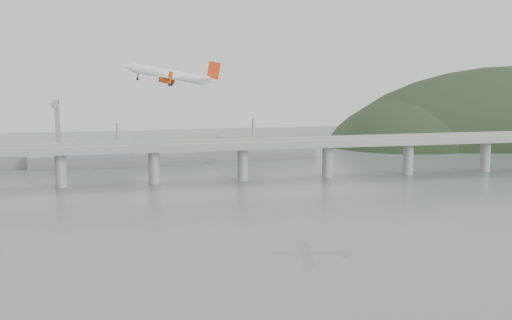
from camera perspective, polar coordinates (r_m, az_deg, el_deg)
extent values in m
plane|color=slate|center=(197.54, 3.08, -12.98)|extent=(900.00, 900.00, 0.00)
cube|color=gray|center=(383.74, -4.07, 1.14)|extent=(800.00, 22.00, 2.20)
cube|color=gray|center=(373.13, -3.89, 1.21)|extent=(800.00, 0.60, 1.80)
cube|color=gray|center=(393.79, -4.26, 1.64)|extent=(800.00, 0.60, 1.80)
cylinder|color=gray|center=(384.48, -15.98, -0.78)|extent=(6.00, 6.00, 21.00)
cylinder|color=gray|center=(383.10, -8.51, -0.55)|extent=(6.00, 6.00, 21.00)
cylinder|color=gray|center=(388.21, -1.12, -0.32)|extent=(6.00, 6.00, 21.00)
cylinder|color=gray|center=(399.56, 5.96, -0.09)|extent=(6.00, 6.00, 21.00)
cylinder|color=gray|center=(416.64, 12.56, 0.13)|extent=(6.00, 6.00, 21.00)
cylinder|color=gray|center=(438.78, 18.57, 0.33)|extent=(6.00, 6.00, 21.00)
ellipsoid|color=black|center=(550.37, 12.82, 0.08)|extent=(140.00, 110.00, 96.00)
cube|color=gray|center=(447.88, -11.41, 0.10)|extent=(110.55, 21.43, 8.00)
cube|color=gray|center=(446.94, -12.85, 1.07)|extent=(39.01, 16.73, 8.00)
cylinder|color=gray|center=(445.61, -11.47, 2.13)|extent=(1.60, 1.60, 14.00)
cube|color=gray|center=(465.43, -0.25, 0.63)|extent=(85.00, 13.60, 8.00)
cube|color=gray|center=(462.81, -1.29, 1.58)|extent=(29.75, 11.90, 8.00)
cylinder|color=gray|center=(463.25, -0.26, 2.59)|extent=(1.60, 1.60, 14.00)
cube|color=gray|center=(482.48, -16.20, 2.49)|extent=(3.00, 3.00, 40.00)
cube|color=gray|center=(470.82, -16.41, 4.52)|extent=(3.00, 28.00, 3.00)
cylinder|color=white|center=(262.67, -7.21, 7.10)|extent=(27.59, 11.07, 8.31)
cone|color=white|center=(265.55, -10.55, 7.63)|extent=(5.29, 4.61, 4.20)
cone|color=white|center=(260.66, -3.70, 6.62)|extent=(5.99, 4.46, 4.37)
cube|color=white|center=(262.54, -7.04, 6.85)|extent=(12.03, 33.65, 2.92)
cube|color=white|center=(260.74, -3.88, 6.80)|extent=(5.62, 12.19, 1.40)
cube|color=red|center=(260.63, -3.55, 7.47)|extent=(5.47, 1.39, 7.07)
cylinder|color=red|center=(268.13, -7.22, 6.61)|extent=(4.91, 3.39, 2.96)
cylinder|color=black|center=(268.46, -7.65, 6.68)|extent=(1.24, 2.33, 2.29)
cube|color=white|center=(268.11, -7.18, 6.81)|extent=(2.62, 0.80, 1.60)
cylinder|color=red|center=(257.47, -7.59, 6.61)|extent=(4.91, 3.39, 2.96)
cylinder|color=black|center=(257.80, -8.04, 6.68)|extent=(1.24, 2.33, 2.29)
cube|color=white|center=(257.44, -7.56, 6.82)|extent=(2.62, 0.80, 1.60)
cylinder|color=black|center=(265.11, -7.01, 6.47)|extent=(0.84, 0.45, 2.40)
cylinder|color=black|center=(265.14, -7.05, 6.24)|extent=(1.32, 0.64, 1.27)
cylinder|color=black|center=(260.06, -7.19, 6.47)|extent=(0.84, 0.45, 2.40)
cylinder|color=black|center=(260.09, -7.22, 6.23)|extent=(1.32, 0.64, 1.27)
cylinder|color=black|center=(264.81, -9.81, 6.91)|extent=(0.84, 0.45, 2.40)
cylinder|color=black|center=(264.84, -9.85, 6.68)|extent=(1.32, 0.64, 1.27)
cube|color=red|center=(278.76, -6.08, 7.01)|extent=(1.98, 0.57, 2.60)
cube|color=red|center=(245.72, -7.14, 7.07)|extent=(1.98, 0.57, 2.60)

